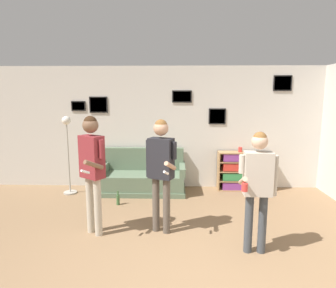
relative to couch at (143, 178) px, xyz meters
The scene contains 9 objects.
wall_back 1.39m from the couch, 27.38° to the left, with size 8.60×0.08×2.70m.
couch is the anchor object (origin of this frame).
bookshelf 2.23m from the couch, ahead, with size 1.16×0.30×0.85m.
floor_lamp 1.74m from the couch, behind, with size 0.28×0.28×1.65m.
person_player_foreground_left 2.22m from the couch, 104.47° to the right, with size 0.42×0.62×1.80m.
person_player_foreground_center 2.12m from the couch, 75.41° to the right, with size 0.47×0.58×1.74m.
person_watcher_holding_cup 3.12m from the couch, 54.20° to the right, with size 0.51×0.40×1.64m.
bottle_on_floor 0.91m from the couch, 116.10° to the right, with size 0.06×0.06×0.28m.
drinking_cup 2.20m from the couch, ahead, with size 0.08×0.08×0.11m.
Camera 1 is at (-0.07, -2.82, 2.12)m, focal length 32.00 mm.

